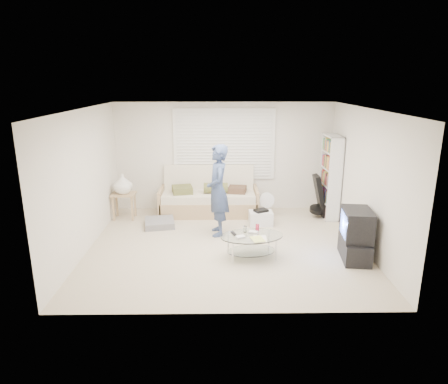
{
  "coord_description": "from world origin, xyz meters",
  "views": [
    {
      "loc": [
        -0.13,
        -6.89,
        2.98
      ],
      "look_at": [
        -0.03,
        0.3,
        0.95
      ],
      "focal_mm": 32.0,
      "sensor_mm": 36.0,
      "label": 1
    }
  ],
  "objects_px": {
    "bookshelf": "(330,177)",
    "coffee_table": "(252,240)",
    "futon_sofa": "(209,198)",
    "tv_unit": "(356,235)"
  },
  "relations": [
    {
      "from": "tv_unit",
      "to": "bookshelf",
      "type": "bearing_deg",
      "value": 86.76
    },
    {
      "from": "bookshelf",
      "to": "coffee_table",
      "type": "relative_size",
      "value": 1.55
    },
    {
      "from": "bookshelf",
      "to": "tv_unit",
      "type": "bearing_deg",
      "value": -93.24
    },
    {
      "from": "tv_unit",
      "to": "coffee_table",
      "type": "distance_m",
      "value": 1.77
    },
    {
      "from": "futon_sofa",
      "to": "tv_unit",
      "type": "xyz_separation_m",
      "value": [
        2.55,
        -2.48,
        0.07
      ]
    },
    {
      "from": "futon_sofa",
      "to": "tv_unit",
      "type": "distance_m",
      "value": 3.56
    },
    {
      "from": "futon_sofa",
      "to": "tv_unit",
      "type": "bearing_deg",
      "value": -44.12
    },
    {
      "from": "bookshelf",
      "to": "coffee_table",
      "type": "distance_m",
      "value": 2.9
    },
    {
      "from": "tv_unit",
      "to": "coffee_table",
      "type": "height_order",
      "value": "tv_unit"
    },
    {
      "from": "tv_unit",
      "to": "coffee_table",
      "type": "xyz_separation_m",
      "value": [
        -1.76,
        0.09,
        -0.11
      ]
    }
  ]
}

